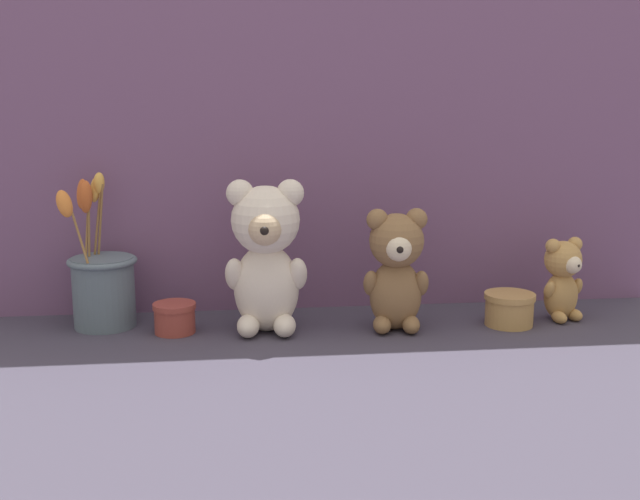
{
  "coord_description": "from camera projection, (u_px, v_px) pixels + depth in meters",
  "views": [
    {
      "loc": [
        -0.16,
        -1.39,
        0.44
      ],
      "look_at": [
        0.0,
        0.02,
        0.15
      ],
      "focal_mm": 45.0,
      "sensor_mm": 36.0,
      "label": 1
    }
  ],
  "objects": [
    {
      "name": "decorative_tin_short",
      "position": [
        509.0,
        309.0,
        1.49
      ],
      "size": [
        0.09,
        0.09,
        0.06
      ],
      "color": "tan",
      "rests_on": "ground"
    },
    {
      "name": "ground_plane",
      "position": [
        321.0,
        331.0,
        1.46
      ],
      "size": [
        4.0,
        4.0,
        0.0
      ],
      "primitive_type": "plane",
      "color": "#3D3847"
    },
    {
      "name": "decorative_tin_tall",
      "position": [
        175.0,
        318.0,
        1.44
      ],
      "size": [
        0.08,
        0.08,
        0.05
      ],
      "color": "#993D33",
      "rests_on": "ground"
    },
    {
      "name": "teddy_bear_small",
      "position": [
        563.0,
        277.0,
        1.51
      ],
      "size": [
        0.09,
        0.08,
        0.16
      ],
      "color": "tan",
      "rests_on": "ground"
    },
    {
      "name": "teddy_bear_medium",
      "position": [
        396.0,
        267.0,
        1.45
      ],
      "size": [
        0.12,
        0.11,
        0.22
      ],
      "color": "olive",
      "rests_on": "ground"
    },
    {
      "name": "teddy_bear_large",
      "position": [
        266.0,
        254.0,
        1.43
      ],
      "size": [
        0.15,
        0.14,
        0.28
      ],
      "color": "beige",
      "rests_on": "ground"
    },
    {
      "name": "flower_vase",
      "position": [
        102.0,
        283.0,
        1.47
      ],
      "size": [
        0.14,
        0.14,
        0.28
      ],
      "color": "slate",
      "rests_on": "ground"
    },
    {
      "name": "backdrop_wall",
      "position": [
        312.0,
        126.0,
        1.55
      ],
      "size": [
        1.39,
        0.02,
        0.72
      ],
      "color": "#704C70",
      "rests_on": "ground"
    }
  ]
}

